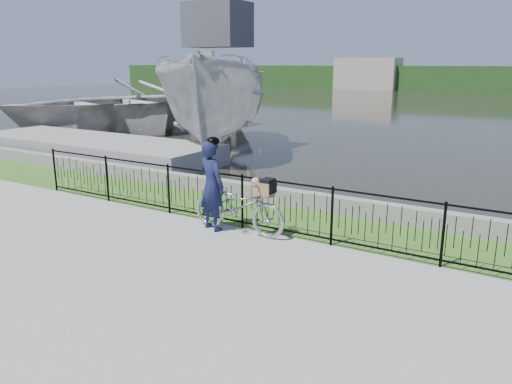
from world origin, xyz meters
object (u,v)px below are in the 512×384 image
Objects in this scene: dock at (94,148)px; cyclist at (212,185)px; boat_near at (219,100)px; bicycle_rig at (239,205)px; boat_far at (133,105)px.

dock is 5.17× the size of cyclist.
boat_near is at bearing 124.59° from cyclist.
dock is 5.00m from boat_near.
boat_far is (-13.21, 10.34, 0.72)m from bicycle_rig.
dock is 0.98× the size of boat_near.
boat_near reaches higher than boat_far.
boat_near reaches higher than bicycle_rig.
dock is 10.01m from bicycle_rig.
boat_near is at bearing 127.77° from bicycle_rig.
cyclist reaches higher than dock.
boat_far is at bearing 123.71° from dock.
boat_near is at bearing -19.81° from boat_far.
cyclist is 16.41m from boat_far.
cyclist is at bearing -39.64° from boat_far.
bicycle_rig is at bearing -38.06° from boat_far.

